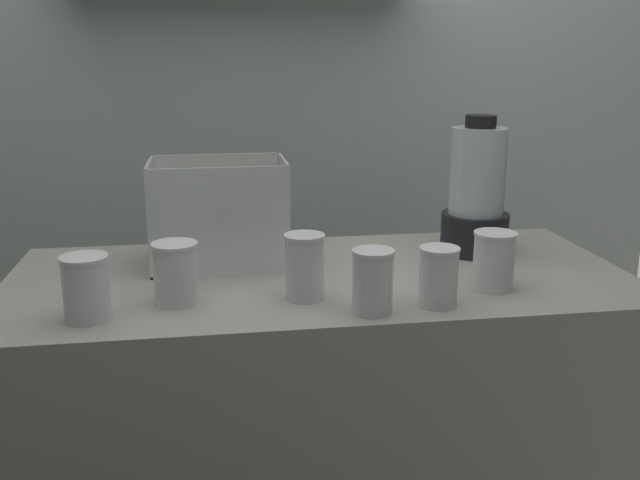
% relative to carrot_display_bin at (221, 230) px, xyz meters
% --- Properties ---
extents(counter, '(1.40, 0.64, 0.90)m').
position_rel_carrot_display_bin_xyz_m(counter, '(0.22, -0.12, -0.53)').
color(counter, '#9E998E').
rests_on(counter, ground_plane).
extents(back_wall_unit, '(2.60, 0.24, 2.50)m').
position_rel_carrot_display_bin_xyz_m(back_wall_unit, '(0.21, 0.65, 0.28)').
color(back_wall_unit, silver).
rests_on(back_wall_unit, ground_plane).
extents(carrot_display_bin, '(0.31, 0.21, 0.25)m').
position_rel_carrot_display_bin_xyz_m(carrot_display_bin, '(0.00, 0.00, 0.00)').
color(carrot_display_bin, white).
rests_on(carrot_display_bin, counter).
extents(blender_pitcher, '(0.17, 0.17, 0.34)m').
position_rel_carrot_display_bin_xyz_m(blender_pitcher, '(0.63, 0.00, 0.06)').
color(blender_pitcher, black).
rests_on(blender_pitcher, counter).
extents(juice_cup_carrot_far_left, '(0.09, 0.09, 0.12)m').
position_rel_carrot_display_bin_xyz_m(juice_cup_carrot_far_left, '(-0.26, -0.32, -0.03)').
color(juice_cup_carrot_far_left, white).
rests_on(juice_cup_carrot_far_left, counter).
extents(juice_cup_pomegranate_left, '(0.09, 0.09, 0.12)m').
position_rel_carrot_display_bin_xyz_m(juice_cup_pomegranate_left, '(-0.09, -0.26, -0.03)').
color(juice_cup_pomegranate_left, white).
rests_on(juice_cup_pomegranate_left, counter).
extents(juice_cup_orange_middle, '(0.08, 0.08, 0.13)m').
position_rel_carrot_display_bin_xyz_m(juice_cup_orange_middle, '(0.16, -0.27, -0.02)').
color(juice_cup_orange_middle, white).
rests_on(juice_cup_orange_middle, counter).
extents(juice_cup_carrot_right, '(0.08, 0.08, 0.13)m').
position_rel_carrot_display_bin_xyz_m(juice_cup_carrot_right, '(0.28, -0.37, -0.03)').
color(juice_cup_carrot_right, white).
rests_on(juice_cup_carrot_right, counter).
extents(juice_cup_mango_far_right, '(0.08, 0.08, 0.12)m').
position_rel_carrot_display_bin_xyz_m(juice_cup_mango_far_right, '(0.42, -0.35, -0.03)').
color(juice_cup_mango_far_right, white).
rests_on(juice_cup_mango_far_right, counter).
extents(juice_cup_beet_rightmost, '(0.09, 0.09, 0.12)m').
position_rel_carrot_display_bin_xyz_m(juice_cup_beet_rightmost, '(0.57, -0.27, -0.03)').
color(juice_cup_beet_rightmost, white).
rests_on(juice_cup_beet_rightmost, counter).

